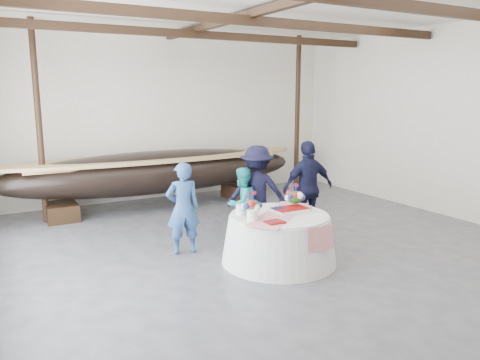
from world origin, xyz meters
TOP-DOWN VIEW (x-y plane):
  - floor at (0.00, 0.00)m, footprint 10.00×12.00m
  - wall_back at (0.00, 6.00)m, footprint 10.00×0.02m
  - pavilion_structure at (0.00, 0.82)m, footprint 9.80×11.76m
  - longboat_display at (-0.81, 4.80)m, footprint 7.86×1.57m
  - banquet_table at (-0.25, 0.10)m, footprint 2.01×2.01m
  - tabletop_items at (-0.30, 0.19)m, footprint 1.81×1.56m
  - guest_woman_blue at (-1.54, 1.33)m, footprint 0.68×0.50m
  - guest_woman_teal at (-0.19, 1.55)m, footprint 0.85×0.74m
  - guest_man_left at (0.21, 1.61)m, footprint 1.40×1.18m
  - guest_man_right at (1.19, 1.19)m, footprint 1.19×0.58m

SIDE VIEW (x-z plane):
  - floor at x=0.00m, z-range -0.01..0.01m
  - banquet_table at x=-0.25m, z-range 0.00..0.86m
  - guest_woman_teal at x=-0.19m, z-range 0.00..1.47m
  - guest_woman_blue at x=-1.54m, z-range 0.00..1.70m
  - guest_man_left at x=0.21m, z-range 0.00..1.87m
  - longboat_display at x=-0.81m, z-range 0.20..1.68m
  - guest_man_right at x=1.19m, z-range 0.00..1.96m
  - tabletop_items at x=-0.30m, z-range 0.81..1.21m
  - wall_back at x=0.00m, z-range 0.00..4.50m
  - pavilion_structure at x=0.00m, z-range 1.75..6.25m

